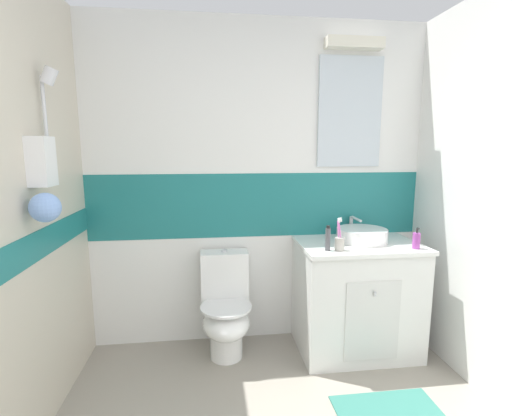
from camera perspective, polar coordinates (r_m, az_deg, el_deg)
wall_back_tiled at (r=2.89m, az=0.57°, el=3.76°), size 3.20×0.20×2.50m
vanity_cabinet at (r=2.95m, az=15.40°, el=-13.24°), size 0.89×0.61×0.85m
sink_basin at (r=2.86m, az=16.23°, el=-3.98°), size 0.37×0.42×0.16m
toilet at (r=2.82m, az=-4.77°, el=-15.48°), size 0.37×0.50×0.78m
toothbrush_cup at (r=2.57m, az=12.94°, el=-5.26°), size 0.07×0.07×0.23m
soap_dispenser at (r=2.77m, az=23.82°, el=-4.69°), size 0.05×0.05×0.15m
toothpaste_tube_upright at (r=2.54m, az=11.18°, el=-4.74°), size 0.04×0.04×0.17m
bath_mat at (r=2.56m, az=20.50°, el=-28.25°), size 0.62×0.42×0.01m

